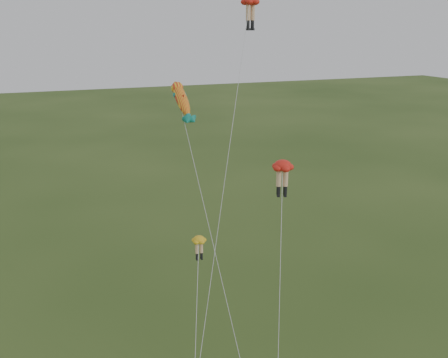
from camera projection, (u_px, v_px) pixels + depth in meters
name	position (u px, v px, depth m)	size (l,w,h in m)	color
legs_kite_red_high	(250.00, 8.00, 37.20)	(10.46, 15.24, 22.62)	red
legs_kite_red_mid	(282.00, 172.00, 30.78)	(4.25, 7.48, 12.52)	red
legs_kite_yellow	(199.00, 253.00, 27.54)	(2.49, 5.00, 9.29)	gold
fish_kite	(182.00, 100.00, 34.36)	(1.09, 14.69, 16.97)	yellow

